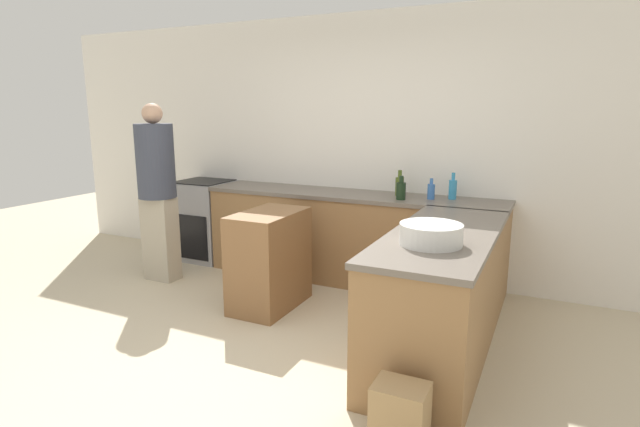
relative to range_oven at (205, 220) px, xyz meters
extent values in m
plane|color=beige|center=(1.85, -1.95, -0.46)|extent=(14.00, 14.00, 0.00)
cube|color=white|center=(1.85, 0.33, 0.89)|extent=(8.00, 0.06, 2.70)
cube|color=olive|center=(1.85, 0.00, -0.02)|extent=(3.05, 0.59, 0.88)
cube|color=#6B6056|center=(1.85, 0.00, 0.43)|extent=(3.08, 0.62, 0.04)
cube|color=olive|center=(3.05, -1.22, -0.02)|extent=(0.66, 1.85, 0.88)
cube|color=#6B6056|center=(3.05, -1.22, 0.43)|extent=(0.69, 1.88, 0.04)
cube|color=#99999E|center=(0.00, 0.00, 0.00)|extent=(0.62, 0.59, 0.92)
cube|color=black|center=(0.00, -0.30, -0.14)|extent=(0.52, 0.01, 0.51)
cube|color=black|center=(0.00, 0.00, 0.46)|extent=(0.57, 0.54, 0.01)
cube|color=brown|center=(1.48, -0.96, -0.03)|extent=(0.46, 0.77, 0.87)
cylinder|color=white|center=(3.04, -1.58, 0.52)|extent=(0.39, 0.39, 0.13)
cylinder|color=black|center=(2.41, -0.13, 0.53)|extent=(0.09, 0.09, 0.16)
cylinder|color=black|center=(2.41, -0.13, 0.65)|extent=(0.04, 0.04, 0.06)
cylinder|color=#475B1E|center=(2.34, 0.07, 0.54)|extent=(0.08, 0.08, 0.18)
cylinder|color=#475B1E|center=(2.34, 0.07, 0.67)|extent=(0.04, 0.04, 0.07)
cylinder|color=#386BB7|center=(2.66, 0.02, 0.52)|extent=(0.07, 0.07, 0.14)
cylinder|color=#386BB7|center=(2.66, 0.02, 0.62)|extent=(0.03, 0.03, 0.06)
cylinder|color=#338CBF|center=(2.84, 0.11, 0.54)|extent=(0.07, 0.07, 0.18)
cylinder|color=#338CBF|center=(2.84, 0.11, 0.67)|extent=(0.03, 0.03, 0.07)
cube|color=#ADA38E|center=(0.07, -0.81, -0.03)|extent=(0.34, 0.21, 0.87)
cylinder|color=#383D4C|center=(0.07, -0.81, 0.77)|extent=(0.38, 0.38, 0.74)
sphere|color=tan|center=(0.07, -0.81, 1.24)|extent=(0.20, 0.20, 0.20)
cube|color=#A88456|center=(3.09, -2.32, -0.28)|extent=(0.28, 0.22, 0.36)
camera|label=1|loc=(3.72, -4.60, 1.29)|focal=28.00mm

